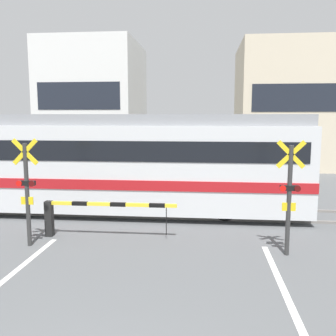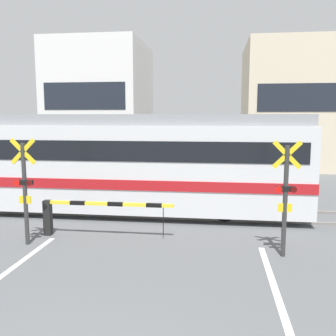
% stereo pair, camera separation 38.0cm
% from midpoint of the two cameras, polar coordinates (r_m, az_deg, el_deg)
% --- Properties ---
extents(rail_track_near, '(50.00, 0.10, 0.08)m').
position_cam_midpoint_polar(rail_track_near, '(12.41, -1.21, -7.61)').
color(rail_track_near, gray).
rests_on(rail_track_near, ground_plane).
extents(rail_track_far, '(50.00, 0.10, 0.08)m').
position_cam_midpoint_polar(rail_track_far, '(13.79, -0.49, -6.02)').
color(rail_track_far, gray).
rests_on(rail_track_far, ground_plane).
extents(commuter_train, '(14.26, 2.68, 3.42)m').
position_cam_midpoint_polar(commuter_train, '(13.28, -11.57, 1.13)').
color(commuter_train, silver).
rests_on(commuter_train, ground_plane).
extents(crossing_barrier_near, '(3.70, 0.20, 1.01)m').
position_cam_midpoint_polar(crossing_barrier_near, '(10.75, -13.88, -6.44)').
color(crossing_barrier_near, black).
rests_on(crossing_barrier_near, ground_plane).
extents(crossing_barrier_far, '(3.70, 0.20, 1.01)m').
position_cam_midpoint_polar(crossing_barrier_far, '(15.68, 8.04, -1.79)').
color(crossing_barrier_far, black).
rests_on(crossing_barrier_far, ground_plane).
extents(crossing_signal_left, '(0.68, 0.15, 2.80)m').
position_cam_midpoint_polar(crossing_signal_left, '(10.32, -21.70, -2.82)').
color(crossing_signal_left, '#333333').
rests_on(crossing_signal_left, ground_plane).
extents(crossing_signal_right, '(0.68, 0.15, 2.80)m').
position_cam_midpoint_polar(crossing_signal_right, '(9.34, 16.89, -3.67)').
color(crossing_signal_right, '#333333').
rests_on(crossing_signal_right, ground_plane).
extents(pedestrian, '(0.38, 0.22, 1.61)m').
position_cam_midpoint_polar(pedestrian, '(18.33, -2.16, 0.26)').
color(pedestrian, '#23232D').
rests_on(pedestrian, ground_plane).
extents(building_left_of_street, '(6.18, 7.13, 8.33)m').
position_cam_midpoint_polar(building_left_of_street, '(27.29, -11.39, 9.47)').
color(building_left_of_street, white).
rests_on(building_left_of_street, ground_plane).
extents(building_right_of_street, '(6.10, 7.13, 8.02)m').
position_cam_midpoint_polar(building_right_of_street, '(26.57, 16.86, 8.99)').
color(building_right_of_street, beige).
rests_on(building_right_of_street, ground_plane).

